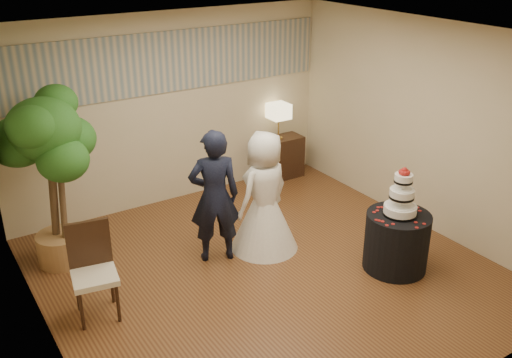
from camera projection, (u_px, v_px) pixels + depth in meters
floor at (267, 271)px, 6.89m from camera, size 5.00×5.00×0.00m
ceiling at (269, 36)px, 5.77m from camera, size 5.00×5.00×0.00m
wall_back at (172, 110)px, 8.26m from camera, size 5.00×0.06×2.80m
wall_front at (448, 266)px, 4.40m from camera, size 5.00×0.06×2.80m
wall_left at (36, 221)px, 5.09m from camera, size 0.06×5.00×2.80m
wall_right at (424, 126)px, 7.57m from camera, size 0.06×5.00×2.80m
mural_border at (170, 62)px, 7.96m from camera, size 4.90×0.02×0.85m
groom at (214, 197)px, 6.85m from camera, size 0.72×0.59×1.69m
bride at (265, 192)px, 7.12m from camera, size 1.04×1.04×1.57m
cake_table at (396, 241)px, 6.84m from camera, size 0.93×0.93×0.72m
wedding_cake at (402, 192)px, 6.57m from camera, size 0.39×0.39×0.60m
console at (278, 158)px, 9.38m from camera, size 0.83×0.37×0.69m
table_lamp at (279, 121)px, 9.12m from camera, size 0.31×0.31×0.58m
ficus_tree at (51, 180)px, 6.67m from camera, size 1.35×1.35×2.21m
side_chair at (94, 274)px, 5.90m from camera, size 0.55×0.57×1.03m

